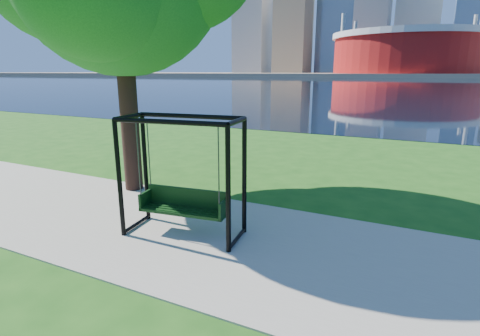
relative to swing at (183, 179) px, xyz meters
The scene contains 7 objects.
ground 1.36m from the swing, 43.55° to the left, with size 900.00×900.00×0.00m, color #1E5114.
path 1.23m from the swing, ahead, with size 120.00×4.00×0.03m, color #9E937F.
river 102.58m from the swing, 89.66° to the left, with size 900.00×180.00×0.02m, color black.
far_bank 306.57m from the swing, 89.89° to the left, with size 900.00×228.00×2.00m, color #937F60.
stadium 236.13m from the swing, 92.28° to the left, with size 83.00×83.00×32.00m.
skyline 321.88m from the swing, 90.66° to the left, with size 392.00×66.00×96.50m.
swing is the anchor object (origin of this frame).
Camera 1 is at (3.24, -6.00, 2.99)m, focal length 28.00 mm.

